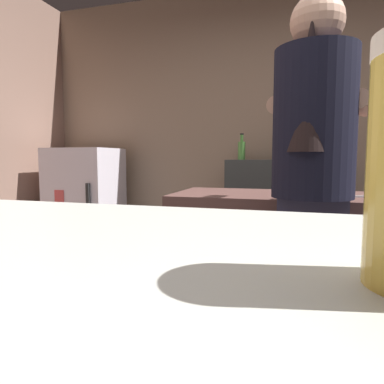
# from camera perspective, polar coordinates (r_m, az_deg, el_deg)

# --- Properties ---
(wall_back) EXTENTS (5.20, 0.10, 2.70)m
(wall_back) POSITION_cam_1_polar(r_m,az_deg,el_deg) (3.47, 17.11, 9.52)
(wall_back) COLOR gray
(wall_back) RESTS_ON ground
(prep_counter) EXTENTS (2.10, 0.60, 0.89)m
(prep_counter) POSITION_cam_1_polar(r_m,az_deg,el_deg) (2.15, 26.32, -12.54)
(prep_counter) COLOR brown
(prep_counter) RESTS_ON ground
(back_shelf) EXTENTS (0.89, 0.36, 1.08)m
(back_shelf) POSITION_cam_1_polar(r_m,az_deg,el_deg) (3.24, 13.66, -4.46)
(back_shelf) COLOR #363A39
(back_shelf) RESTS_ON ground
(mini_fridge) EXTENTS (0.63, 0.58, 1.19)m
(mini_fridge) POSITION_cam_1_polar(r_m,az_deg,el_deg) (3.66, -17.02, -2.52)
(mini_fridge) COLOR white
(mini_fridge) RESTS_ON ground
(bartender) EXTENTS (0.48, 0.55, 1.76)m
(bartender) POSITION_cam_1_polar(r_m,az_deg,el_deg) (1.57, 19.06, 2.72)
(bartender) COLOR #2A2639
(bartender) RESTS_ON ground
(mixing_bowl) EXTENTS (0.16, 0.16, 0.04)m
(mixing_bowl) POSITION_cam_1_polar(r_m,az_deg,el_deg) (2.15, 17.98, 0.48)
(mixing_bowl) COLOR silver
(mixing_bowl) RESTS_ON prep_counter
(chefs_knife) EXTENTS (0.24, 0.10, 0.01)m
(chefs_knife) POSITION_cam_1_polar(r_m,az_deg,el_deg) (2.01, 26.49, -0.67)
(chefs_knife) COLOR silver
(chefs_knife) RESTS_ON prep_counter
(bottle_vinegar) EXTENTS (0.07, 0.07, 0.25)m
(bottle_vinegar) POSITION_cam_1_polar(r_m,az_deg,el_deg) (3.20, 14.94, 6.87)
(bottle_vinegar) COLOR black
(bottle_vinegar) RESTS_ON back_shelf
(bottle_olive_oil) EXTENTS (0.07, 0.07, 0.24)m
(bottle_olive_oil) POSITION_cam_1_polar(r_m,az_deg,el_deg) (3.23, 8.13, 6.90)
(bottle_olive_oil) COLOR #4B883B
(bottle_olive_oil) RESTS_ON back_shelf
(bottle_soy) EXTENTS (0.07, 0.07, 0.18)m
(bottle_soy) POSITION_cam_1_polar(r_m,az_deg,el_deg) (3.22, 17.23, 6.27)
(bottle_soy) COLOR black
(bottle_soy) RESTS_ON back_shelf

